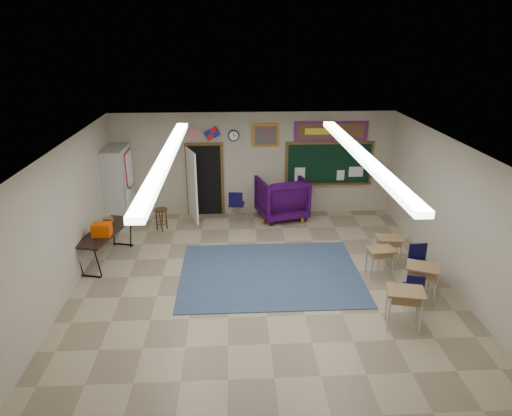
{
  "coord_description": "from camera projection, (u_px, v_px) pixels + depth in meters",
  "views": [
    {
      "loc": [
        -0.59,
        -8.16,
        5.11
      ],
      "look_at": [
        -0.08,
        1.5,
        1.32
      ],
      "focal_mm": 32.0,
      "sensor_mm": 36.0,
      "label": 1
    }
  ],
  "objects": [
    {
      "name": "ceiling",
      "position": [
        265.0,
        153.0,
        8.39
      ],
      "size": [
        8.0,
        9.0,
        0.04
      ],
      "primitive_type": "cube",
      "color": "silver",
      "rests_on": "back_wall"
    },
    {
      "name": "folding_table",
      "position": [
        106.0,
        244.0,
        10.7
      ],
      "size": [
        1.03,
        1.94,
        1.05
      ],
      "rotation": [
        0.0,
        0.0,
        -0.24
      ],
      "color": "black",
      "rests_on": "floor"
    },
    {
      "name": "right_wall",
      "position": [
        463.0,
        223.0,
        9.13
      ],
      "size": [
        0.04,
        9.0,
        3.0
      ],
      "primitive_type": "cube",
      "color": "#AAA18A",
      "rests_on": "floor"
    },
    {
      "name": "fluorescent_strips",
      "position": [
        265.0,
        156.0,
        8.41
      ],
      "size": [
        3.86,
        6.0,
        0.1
      ],
      "primitive_type": null,
      "color": "white",
      "rests_on": "ceiling"
    },
    {
      "name": "left_wall",
      "position": [
        56.0,
        232.0,
        8.74
      ],
      "size": [
        0.04,
        9.0,
        3.0
      ],
      "primitive_type": "cube",
      "color": "#AAA18A",
      "rests_on": "floor"
    },
    {
      "name": "student_desk_back_right",
      "position": [
        421.0,
        281.0,
        9.12
      ],
      "size": [
        0.77,
        0.69,
        0.76
      ],
      "rotation": [
        0.0,
        0.0,
        -0.4
      ],
      "color": "brown",
      "rests_on": "floor"
    },
    {
      "name": "storage_cabinet",
      "position": [
        119.0,
        187.0,
        12.48
      ],
      "size": [
        0.59,
        1.25,
        2.2
      ],
      "color": "#AFAFAA",
      "rests_on": "floor"
    },
    {
      "name": "student_chair_reading",
      "position": [
        237.0,
        205.0,
        13.04
      ],
      "size": [
        0.5,
        0.5,
        0.88
      ],
      "primitive_type": null,
      "rotation": [
        0.0,
        0.0,
        3.0
      ],
      "color": "black",
      "rests_on": "floor"
    },
    {
      "name": "student_desk_front_left",
      "position": [
        380.0,
        261.0,
        10.02
      ],
      "size": [
        0.6,
        0.47,
        0.67
      ],
      "rotation": [
        0.0,
        0.0,
        0.1
      ],
      "color": "brown",
      "rests_on": "floor"
    },
    {
      "name": "floor",
      "position": [
        264.0,
        293.0,
        9.48
      ],
      "size": [
        9.0,
        9.0,
        0.0
      ],
      "primitive_type": "plane",
      "color": "tan",
      "rests_on": "ground"
    },
    {
      "name": "chalkboard",
      "position": [
        329.0,
        165.0,
        13.2
      ],
      "size": [
        2.55,
        0.14,
        1.3
      ],
      "color": "brown",
      "rests_on": "back_wall"
    },
    {
      "name": "student_chair_desk_a",
      "position": [
        413.0,
        289.0,
        8.92
      ],
      "size": [
        0.45,
        0.45,
        0.76
      ],
      "primitive_type": null,
      "rotation": [
        0.0,
        0.0,
        2.91
      ],
      "color": "black",
      "rests_on": "floor"
    },
    {
      "name": "framed_art_print",
      "position": [
        266.0,
        135.0,
        12.79
      ],
      "size": [
        0.75,
        0.05,
        0.65
      ],
      "color": "#B07122",
      "rests_on": "back_wall"
    },
    {
      "name": "area_rug",
      "position": [
        270.0,
        273.0,
        10.23
      ],
      "size": [
        4.0,
        3.0,
        0.02
      ],
      "primitive_type": "cube",
      "color": "#344A64",
      "rests_on": "floor"
    },
    {
      "name": "student_desk_back_left",
      "position": [
        404.0,
        307.0,
        8.24
      ],
      "size": [
        0.75,
        0.62,
        0.78
      ],
      "rotation": [
        0.0,
        0.0,
        -0.23
      ],
      "color": "brown",
      "rests_on": "floor"
    },
    {
      "name": "wingback_armchair",
      "position": [
        281.0,
        197.0,
        13.15
      ],
      "size": [
        1.59,
        1.62,
        1.21
      ],
      "primitive_type": "imported",
      "rotation": [
        0.0,
        0.0,
        3.4
      ],
      "color": "#260535",
      "rests_on": "floor"
    },
    {
      "name": "bulletin_board",
      "position": [
        331.0,
        131.0,
        12.85
      ],
      "size": [
        2.1,
        0.05,
        0.55
      ],
      "color": "red",
      "rests_on": "back_wall"
    },
    {
      "name": "back_wall",
      "position": [
        253.0,
        164.0,
        13.12
      ],
      "size": [
        8.0,
        0.04,
        3.0
      ],
      "primitive_type": "cube",
      "color": "#AAA18A",
      "rests_on": "floor"
    },
    {
      "name": "front_wall",
      "position": [
        294.0,
        401.0,
        4.75
      ],
      "size": [
        8.0,
        0.04,
        3.0
      ],
      "primitive_type": "cube",
      "color": "#AAA18A",
      "rests_on": "floor"
    },
    {
      "name": "doorway",
      "position": [
        201.0,
        181.0,
        13.07
      ],
      "size": [
        1.1,
        0.89,
        2.16
      ],
      "color": "black",
      "rests_on": "back_wall"
    },
    {
      "name": "student_desk_front_right",
      "position": [
        388.0,
        249.0,
        10.54
      ],
      "size": [
        0.6,
        0.48,
        0.68
      ],
      "rotation": [
        0.0,
        0.0,
        -0.09
      ],
      "color": "brown",
      "rests_on": "floor"
    },
    {
      "name": "wall_clock",
      "position": [
        234.0,
        136.0,
        12.75
      ],
      "size": [
        0.32,
        0.05,
        0.32
      ],
      "color": "black",
      "rests_on": "back_wall"
    },
    {
      "name": "student_chair_desk_b",
      "position": [
        420.0,
        266.0,
        9.67
      ],
      "size": [
        0.47,
        0.47,
        0.87
      ],
      "primitive_type": null,
      "rotation": [
        0.0,
        0.0,
        0.07
      ],
      "color": "black",
      "rests_on": "floor"
    },
    {
      "name": "wooden_stool",
      "position": [
        162.0,
        219.0,
        12.39
      ],
      "size": [
        0.35,
        0.35,
        0.61
      ],
      "color": "#4F3317",
      "rests_on": "floor"
    },
    {
      "name": "wall_flags",
      "position": [
        203.0,
        132.0,
        12.64
      ],
      "size": [
        1.16,
        0.06,
        0.7
      ],
      "primitive_type": null,
      "color": "red",
      "rests_on": "back_wall"
    }
  ]
}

